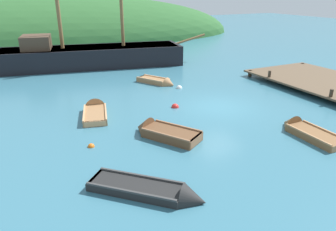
{
  "coord_description": "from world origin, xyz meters",
  "views": [
    {
      "loc": [
        -10.1,
        -13.82,
        6.17
      ],
      "look_at": [
        -3.61,
        -0.74,
        0.36
      ],
      "focal_mm": 33.71,
      "sensor_mm": 36.0,
      "label": 1
    }
  ],
  "objects_px": {
    "rowboat_center": "(162,133)",
    "rowboat_far": "(158,82)",
    "buoy_red": "(175,107)",
    "rowboat_near_dock": "(155,193)",
    "rowboat_portside": "(305,132)",
    "sailing_ship": "(90,60)",
    "buoy_white": "(179,88)",
    "rowboat_outer_right": "(95,112)",
    "buoy_orange": "(91,147)"
  },
  "relations": [
    {
      "from": "sailing_ship",
      "to": "rowboat_outer_right",
      "type": "xyz_separation_m",
      "value": [
        -2.48,
        -11.37,
        -0.52
      ]
    },
    {
      "from": "rowboat_far",
      "to": "buoy_orange",
      "type": "height_order",
      "value": "rowboat_far"
    },
    {
      "from": "rowboat_center",
      "to": "buoy_red",
      "type": "xyz_separation_m",
      "value": [
        2.29,
        3.08,
        -0.14
      ]
    },
    {
      "from": "sailing_ship",
      "to": "rowboat_center",
      "type": "relative_size",
      "value": 5.46
    },
    {
      "from": "rowboat_portside",
      "to": "buoy_orange",
      "type": "relative_size",
      "value": 10.95
    },
    {
      "from": "rowboat_far",
      "to": "buoy_red",
      "type": "bearing_deg",
      "value": -43.33
    },
    {
      "from": "rowboat_portside",
      "to": "rowboat_far",
      "type": "height_order",
      "value": "rowboat_portside"
    },
    {
      "from": "rowboat_center",
      "to": "rowboat_outer_right",
      "type": "distance_m",
      "value": 4.58
    },
    {
      "from": "rowboat_outer_right",
      "to": "rowboat_near_dock",
      "type": "height_order",
      "value": "rowboat_outer_right"
    },
    {
      "from": "rowboat_center",
      "to": "rowboat_portside",
      "type": "height_order",
      "value": "rowboat_center"
    },
    {
      "from": "sailing_ship",
      "to": "buoy_white",
      "type": "bearing_deg",
      "value": -56.46
    },
    {
      "from": "rowboat_portside",
      "to": "rowboat_outer_right",
      "type": "xyz_separation_m",
      "value": [
        -8.04,
        6.87,
        -0.01
      ]
    },
    {
      "from": "rowboat_far",
      "to": "buoy_orange",
      "type": "bearing_deg",
      "value": -70.73
    },
    {
      "from": "rowboat_outer_right",
      "to": "buoy_orange",
      "type": "distance_m",
      "value": 3.92
    },
    {
      "from": "rowboat_center",
      "to": "rowboat_near_dock",
      "type": "relative_size",
      "value": 0.94
    },
    {
      "from": "buoy_white",
      "to": "rowboat_near_dock",
      "type": "bearing_deg",
      "value": -121.96
    },
    {
      "from": "rowboat_far",
      "to": "buoy_white",
      "type": "relative_size",
      "value": 7.47
    },
    {
      "from": "sailing_ship",
      "to": "buoy_orange",
      "type": "height_order",
      "value": "sailing_ship"
    },
    {
      "from": "buoy_orange",
      "to": "sailing_ship",
      "type": "bearing_deg",
      "value": 76.54
    },
    {
      "from": "rowboat_center",
      "to": "buoy_white",
      "type": "xyz_separation_m",
      "value": [
        4.27,
        6.27,
        -0.14
      ]
    },
    {
      "from": "rowboat_far",
      "to": "rowboat_outer_right",
      "type": "bearing_deg",
      "value": -84.68
    },
    {
      "from": "sailing_ship",
      "to": "rowboat_outer_right",
      "type": "height_order",
      "value": "sailing_ship"
    },
    {
      "from": "rowboat_near_dock",
      "to": "rowboat_center",
      "type": "bearing_deg",
      "value": 106.08
    },
    {
      "from": "buoy_orange",
      "to": "rowboat_portside",
      "type": "bearing_deg",
      "value": -18.78
    },
    {
      "from": "rowboat_portside",
      "to": "rowboat_far",
      "type": "relative_size",
      "value": 1.05
    },
    {
      "from": "rowboat_outer_right",
      "to": "rowboat_near_dock",
      "type": "bearing_deg",
      "value": -166.27
    },
    {
      "from": "rowboat_center",
      "to": "buoy_white",
      "type": "relative_size",
      "value": 8.22
    },
    {
      "from": "rowboat_outer_right",
      "to": "buoy_red",
      "type": "xyz_separation_m",
      "value": [
        4.3,
        -1.03,
        -0.09
      ]
    },
    {
      "from": "rowboat_center",
      "to": "rowboat_outer_right",
      "type": "height_order",
      "value": "rowboat_center"
    },
    {
      "from": "rowboat_portside",
      "to": "rowboat_near_dock",
      "type": "distance_m",
      "value": 8.21
    },
    {
      "from": "rowboat_center",
      "to": "buoy_red",
      "type": "height_order",
      "value": "rowboat_center"
    },
    {
      "from": "rowboat_outer_right",
      "to": "buoy_white",
      "type": "height_order",
      "value": "rowboat_outer_right"
    },
    {
      "from": "rowboat_portside",
      "to": "rowboat_outer_right",
      "type": "distance_m",
      "value": 10.57
    },
    {
      "from": "rowboat_center",
      "to": "buoy_white",
      "type": "distance_m",
      "value": 7.59
    },
    {
      "from": "rowboat_portside",
      "to": "sailing_ship",
      "type": "bearing_deg",
      "value": 17.62
    },
    {
      "from": "rowboat_portside",
      "to": "buoy_red",
      "type": "xyz_separation_m",
      "value": [
        -3.73,
        5.84,
        -0.09
      ]
    },
    {
      "from": "sailing_ship",
      "to": "buoy_red",
      "type": "bearing_deg",
      "value": -70.55
    },
    {
      "from": "rowboat_outer_right",
      "to": "rowboat_far",
      "type": "height_order",
      "value": "rowboat_outer_right"
    },
    {
      "from": "rowboat_portside",
      "to": "rowboat_far",
      "type": "bearing_deg",
      "value": 14.04
    },
    {
      "from": "sailing_ship",
      "to": "rowboat_far",
      "type": "xyz_separation_m",
      "value": [
        3.01,
        -7.54,
        -0.51
      ]
    },
    {
      "from": "sailing_ship",
      "to": "rowboat_center",
      "type": "xyz_separation_m",
      "value": [
        -0.47,
        -15.48,
        -0.47
      ]
    },
    {
      "from": "rowboat_center",
      "to": "buoy_orange",
      "type": "relative_size",
      "value": 11.48
    },
    {
      "from": "rowboat_portside",
      "to": "buoy_red",
      "type": "height_order",
      "value": "rowboat_portside"
    },
    {
      "from": "sailing_ship",
      "to": "rowboat_outer_right",
      "type": "bearing_deg",
      "value": -91.22
    },
    {
      "from": "buoy_red",
      "to": "rowboat_far",
      "type": "bearing_deg",
      "value": 76.22
    },
    {
      "from": "buoy_red",
      "to": "rowboat_near_dock",
      "type": "bearing_deg",
      "value": -122.04
    },
    {
      "from": "rowboat_center",
      "to": "rowboat_near_dock",
      "type": "xyz_separation_m",
      "value": [
        -2.1,
        -3.94,
        -0.06
      ]
    },
    {
      "from": "rowboat_center",
      "to": "rowboat_far",
      "type": "xyz_separation_m",
      "value": [
        3.48,
        7.94,
        -0.04
      ]
    },
    {
      "from": "rowboat_far",
      "to": "buoy_orange",
      "type": "distance_m",
      "value": 10.07
    },
    {
      "from": "sailing_ship",
      "to": "buoy_white",
      "type": "xyz_separation_m",
      "value": [
        3.8,
        -9.21,
        -0.61
      ]
    }
  ]
}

